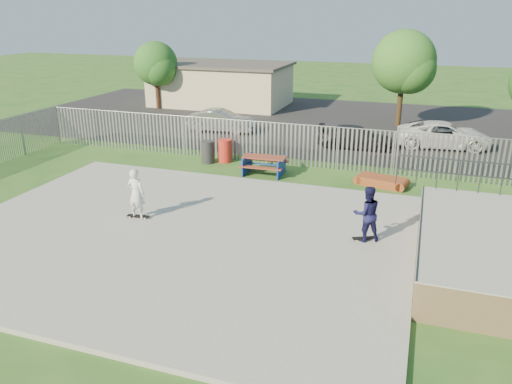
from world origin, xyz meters
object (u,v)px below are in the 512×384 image
(funbox, at_px, (381,181))
(car_white, at_px, (444,135))
(trash_bin_grey, at_px, (208,152))
(skater_navy, at_px, (367,214))
(car_dark, at_px, (356,137))
(skater_white, at_px, (136,194))
(tree_mid, at_px, (404,62))
(trash_bin_red, at_px, (225,151))
(tree_left, at_px, (156,64))
(picnic_table, at_px, (264,165))
(car_silver, at_px, (221,121))

(funbox, relative_size, car_white, 0.41)
(trash_bin_grey, bearing_deg, skater_navy, -38.52)
(trash_bin_grey, bearing_deg, car_dark, 37.96)
(trash_bin_grey, distance_m, skater_white, 7.48)
(funbox, height_order, tree_mid, tree_mid)
(funbox, bearing_deg, car_white, 83.96)
(funbox, distance_m, trash_bin_grey, 8.37)
(funbox, distance_m, trash_bin_red, 7.70)
(funbox, height_order, tree_left, tree_left)
(trash_bin_grey, bearing_deg, funbox, -5.00)
(picnic_table, bearing_deg, trash_bin_grey, 163.17)
(skater_navy, bearing_deg, car_dark, -106.55)
(tree_left, bearing_deg, trash_bin_red, -48.54)
(funbox, relative_size, tree_mid, 0.34)
(car_white, relative_size, skater_white, 2.74)
(picnic_table, xyz_separation_m, skater_navy, (5.27, -5.88, 0.63))
(trash_bin_grey, distance_m, tree_left, 15.32)
(picnic_table, bearing_deg, trash_bin_red, 150.97)
(trash_bin_grey, height_order, car_white, car_white)
(car_white, bearing_deg, picnic_table, 127.36)
(car_dark, xyz_separation_m, tree_left, (-15.78, 6.80, 2.70))
(funbox, distance_m, car_silver, 12.40)
(car_silver, xyz_separation_m, car_dark, (8.34, -1.22, -0.08))
(picnic_table, relative_size, car_white, 0.41)
(car_dark, bearing_deg, car_white, -75.47)
(car_silver, bearing_deg, tree_mid, -67.96)
(picnic_table, height_order, trash_bin_grey, trash_bin_grey)
(car_dark, bearing_deg, skater_navy, -176.52)
(picnic_table, distance_m, trash_bin_grey, 3.23)
(funbox, distance_m, car_white, 7.87)
(trash_bin_grey, distance_m, car_silver, 6.53)
(funbox, distance_m, car_dark, 6.07)
(trash_bin_red, height_order, skater_white, skater_white)
(car_white, xyz_separation_m, skater_navy, (-2.49, -13.38, 0.34))
(funbox, xyz_separation_m, car_silver, (-10.25, 6.97, 0.51))
(picnic_table, height_order, skater_white, skater_white)
(skater_white, bearing_deg, car_white, -123.56)
(tree_left, bearing_deg, car_silver, -36.86)
(picnic_table, relative_size, trash_bin_red, 1.80)
(car_dark, height_order, skater_navy, skater_navy)
(picnic_table, bearing_deg, car_dark, 57.99)
(tree_mid, bearing_deg, trash_bin_grey, -125.82)
(picnic_table, height_order, trash_bin_red, trash_bin_red)
(picnic_table, relative_size, funbox, 1.00)
(trash_bin_red, distance_m, skater_navy, 10.45)
(car_silver, xyz_separation_m, tree_mid, (10.10, 5.11, 3.33))
(funbox, relative_size, tree_left, 0.41)
(car_silver, relative_size, tree_left, 0.83)
(car_silver, height_order, skater_navy, skater_navy)
(picnic_table, height_order, car_silver, car_silver)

